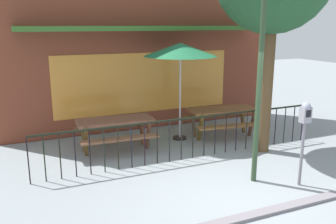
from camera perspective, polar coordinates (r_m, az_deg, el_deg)
The scene contains 9 objects.
ground at distance 6.60m, azimuth 11.49°, elevation -13.38°, with size 40.00×40.00×0.00m, color gray.
pub_storefront at distance 10.42m, azimuth -4.18°, elevation 13.45°, with size 7.97×1.45×5.90m.
patio_fence_front at distance 8.05m, azimuth 3.08°, elevation -2.98°, with size 6.72×0.04×0.97m.
picnic_table_left at distance 8.73m, azimuth -8.38°, elevation -2.14°, with size 1.87×1.46×0.79m.
picnic_table_right at distance 9.79m, azimuth 8.67°, elevation -0.39°, with size 1.97×1.60×0.79m.
patio_umbrella at distance 9.18m, azimuth 1.98°, elevation 9.77°, with size 1.86×1.86×2.53m.
parking_meter_near at distance 7.02m, azimuth 20.86°, elevation -1.48°, with size 0.18×0.17×1.61m.
street_lamp at distance 6.75m, azimuth 14.59°, elevation 9.70°, with size 0.28×0.28×3.91m.
curb_edge at distance 6.20m, azimuth 14.63°, elevation -15.47°, with size 11.16×0.20×0.11m, color gray.
Camera 1 is at (-3.47, -4.76, 2.98)m, focal length 38.45 mm.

